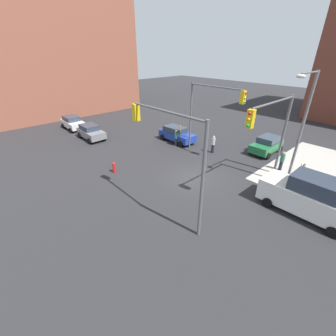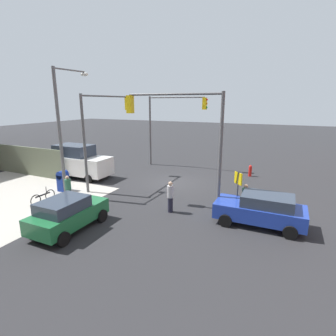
% 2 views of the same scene
% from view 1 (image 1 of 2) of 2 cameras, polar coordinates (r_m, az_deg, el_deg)
% --- Properties ---
extents(ground_plane, '(120.00, 120.00, 0.00)m').
position_cam_1_polar(ground_plane, '(18.28, 6.20, -2.37)').
color(ground_plane, '#28282B').
extents(building_brick_west, '(16.00, 28.00, 17.83)m').
position_cam_1_polar(building_brick_west, '(43.53, -31.63, 23.79)').
color(building_brick_west, '#93513D').
rests_on(building_brick_west, ground).
extents(traffic_signal_nw_corner, '(5.73, 0.36, 6.50)m').
position_cam_1_polar(traffic_signal_nw_corner, '(21.28, 10.48, 15.14)').
color(traffic_signal_nw_corner, '#59595B').
rests_on(traffic_signal_nw_corner, ground).
extents(traffic_signal_se_corner, '(5.67, 0.36, 6.50)m').
position_cam_1_polar(traffic_signal_se_corner, '(11.85, 1.08, 5.58)').
color(traffic_signal_se_corner, '#59595B').
rests_on(traffic_signal_se_corner, ground).
extents(traffic_signal_ne_corner, '(0.36, 5.64, 6.50)m').
position_cam_1_polar(traffic_signal_ne_corner, '(16.16, 24.97, 9.07)').
color(traffic_signal_ne_corner, '#59595B').
rests_on(traffic_signal_ne_corner, ground).
extents(street_lamp_corner, '(0.56, 2.68, 8.00)m').
position_cam_1_polar(street_lamp_corner, '(18.76, 30.88, 10.25)').
color(street_lamp_corner, slate).
rests_on(street_lamp_corner, ground).
extents(warning_sign_two_way, '(0.48, 0.48, 2.40)m').
position_cam_1_polar(warning_sign_two_way, '(23.66, 3.14, 9.23)').
color(warning_sign_two_way, '#4C4C4C').
rests_on(warning_sign_two_way, ground).
extents(mailbox_blue, '(0.56, 0.64, 1.43)m').
position_cam_1_polar(mailbox_blue, '(19.43, 30.46, -1.88)').
color(mailbox_blue, navy).
rests_on(mailbox_blue, ground).
extents(fire_hydrant, '(0.26, 0.26, 0.94)m').
position_cam_1_polar(fire_hydrant, '(19.23, -13.54, 0.22)').
color(fire_hydrant, red).
rests_on(fire_hydrant, ground).
extents(sedan_green, '(2.02, 3.81, 1.62)m').
position_cam_1_polar(sedan_green, '(24.38, 23.80, 5.44)').
color(sedan_green, '#1E6638').
rests_on(sedan_green, ground).
extents(coupe_gray, '(3.84, 2.02, 1.62)m').
position_cam_1_polar(coupe_gray, '(27.51, -19.01, 8.68)').
color(coupe_gray, slate).
rests_on(coupe_gray, ground).
extents(coupe_blue, '(4.27, 2.02, 1.62)m').
position_cam_1_polar(coupe_blue, '(25.34, 2.21, 8.62)').
color(coupe_blue, '#1E389E').
rests_on(coupe_blue, ground).
extents(hatchback_white, '(3.88, 2.02, 1.62)m').
position_cam_1_polar(hatchback_white, '(32.13, -23.04, 10.59)').
color(hatchback_white, white).
rests_on(hatchback_white, ground).
extents(van_white_delivery, '(5.40, 2.32, 2.62)m').
position_cam_1_polar(van_white_delivery, '(16.11, 32.32, -6.16)').
color(van_white_delivery, white).
rests_on(van_white_delivery, ground).
extents(pedestrian_crossing, '(0.36, 0.36, 1.72)m').
position_cam_1_polar(pedestrian_crossing, '(24.04, 2.08, 7.68)').
color(pedestrian_crossing, '#2D664C').
rests_on(pedestrian_crossing, ground).
extents(pedestrian_waiting, '(0.36, 0.36, 1.78)m').
position_cam_1_polar(pedestrian_waiting, '(22.71, 11.39, 6.01)').
color(pedestrian_waiting, '#B2B2B7').
rests_on(pedestrian_waiting, ground).
extents(pedestrian_walking_north, '(0.36, 0.36, 1.70)m').
position_cam_1_polar(pedestrian_walking_north, '(21.20, 26.95, 1.69)').
color(pedestrian_walking_north, '#2D664C').
rests_on(pedestrian_walking_north, ground).
extents(bicycle_leaning_on_fence, '(0.05, 1.75, 0.97)m').
position_cam_1_polar(bicycle_leaning_on_fence, '(21.67, 30.69, -0.30)').
color(bicycle_leaning_on_fence, black).
rests_on(bicycle_leaning_on_fence, ground).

